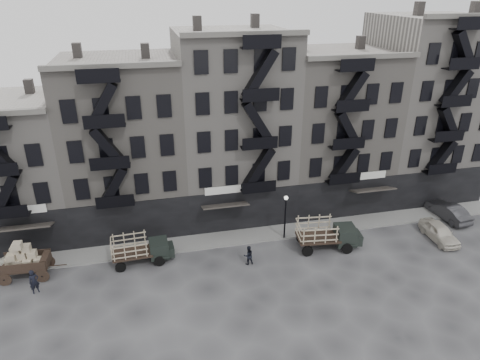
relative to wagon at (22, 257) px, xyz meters
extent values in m
plane|color=#38383A|center=(18.11, -2.03, -1.81)|extent=(140.00, 140.00, 0.00)
cube|color=slate|center=(18.11, 1.72, -1.73)|extent=(55.00, 2.50, 0.15)
cube|color=gray|center=(-1.89, 7.97, 4.19)|extent=(10.00, 10.00, 12.00)
cube|color=black|center=(-1.89, 3.02, 0.19)|extent=(10.00, 0.35, 4.00)
cube|color=#4C4744|center=(0.61, 7.97, 10.79)|extent=(0.70, 0.70, 1.20)
cube|color=gray|center=(8.11, 7.97, 5.69)|extent=(10.00, 10.00, 15.00)
cube|color=black|center=(8.11, 3.02, 0.19)|extent=(10.00, 0.35, 4.00)
cube|color=#595651|center=(8.11, 2.82, 13.39)|extent=(10.00, 0.50, 0.40)
cube|color=#4C4744|center=(5.11, 7.97, 13.79)|extent=(0.70, 0.70, 1.20)
cube|color=#4C4744|center=(10.61, 7.97, 13.79)|extent=(0.70, 0.70, 1.20)
cube|color=gray|center=(18.11, 7.97, 6.69)|extent=(10.00, 10.00, 17.00)
cube|color=black|center=(18.11, 3.02, 0.19)|extent=(10.00, 0.35, 4.00)
cube|color=#595651|center=(18.11, 2.82, 15.39)|extent=(10.00, 0.50, 0.40)
cube|color=#4C4744|center=(15.11, 7.97, 15.79)|extent=(0.70, 0.70, 1.20)
cube|color=#4C4744|center=(20.61, 7.97, 15.79)|extent=(0.70, 0.70, 1.20)
cube|color=gray|center=(28.11, 7.97, 5.69)|extent=(10.00, 10.00, 15.00)
cube|color=black|center=(28.11, 3.02, 0.19)|extent=(10.00, 0.35, 4.00)
cube|color=#595651|center=(28.11, 2.82, 13.39)|extent=(10.00, 0.50, 0.40)
cube|color=#4C4744|center=(25.11, 7.97, 13.79)|extent=(0.70, 0.70, 1.20)
cube|color=#4C4744|center=(30.61, 7.97, 13.79)|extent=(0.70, 0.70, 1.20)
cube|color=gray|center=(38.11, 7.97, 7.19)|extent=(10.00, 10.00, 18.00)
cube|color=black|center=(38.11, 3.02, 0.19)|extent=(10.00, 0.35, 4.00)
cube|color=#595651|center=(38.11, 2.82, 16.39)|extent=(10.00, 0.50, 0.40)
cube|color=#4C4744|center=(35.11, 7.97, 16.79)|extent=(0.70, 0.70, 1.20)
cube|color=#4C4744|center=(40.61, 7.97, 16.79)|extent=(0.70, 0.70, 1.20)
cylinder|color=black|center=(21.11, 0.57, 0.19)|extent=(0.14, 0.14, 4.00)
sphere|color=silver|center=(21.11, 0.57, 2.29)|extent=(0.36, 0.36, 0.36)
cube|color=black|center=(0.11, 0.01, -0.85)|extent=(3.56, 2.04, 0.19)
cylinder|color=black|center=(-1.29, -0.86, -1.28)|extent=(1.06, 0.16, 1.05)
cylinder|color=black|center=(-1.17, 1.05, -1.28)|extent=(1.06, 0.16, 1.05)
cylinder|color=black|center=(1.38, -1.03, -1.28)|extent=(1.06, 0.16, 1.05)
cylinder|color=black|center=(1.51, 0.88, -1.28)|extent=(1.06, 0.16, 1.05)
cube|color=black|center=(1.64, -0.09, -0.46)|extent=(0.58, 1.56, 0.77)
cube|color=black|center=(8.08, -0.11, -0.84)|extent=(3.19, 1.97, 0.16)
cube|color=black|center=(10.19, -0.02, -0.75)|extent=(1.54, 1.71, 1.37)
cube|color=black|center=(11.01, 0.02, -1.03)|extent=(0.79, 1.41, 0.82)
cylinder|color=black|center=(10.14, -0.94, -1.39)|extent=(0.83, 0.24, 0.82)
cylinder|color=black|center=(10.05, 0.89, -1.39)|extent=(0.83, 0.24, 0.82)
cylinder|color=black|center=(7.12, -1.07, -1.39)|extent=(0.83, 0.24, 0.82)
cylinder|color=black|center=(7.03, 0.76, -1.39)|extent=(0.83, 0.24, 0.82)
cube|color=black|center=(23.41, -1.44, -0.73)|extent=(3.70, 2.45, 0.18)
cube|color=black|center=(25.75, -1.72, -0.63)|extent=(1.85, 2.03, 1.54)
cube|color=black|center=(26.66, -1.83, -0.93)|extent=(1.00, 1.62, 0.92)
cylinder|color=black|center=(25.52, -2.73, -1.34)|extent=(0.94, 0.33, 0.92)
cylinder|color=black|center=(25.77, -0.69, -1.34)|extent=(0.94, 0.33, 0.92)
cylinder|color=black|center=(22.17, -2.33, -1.34)|extent=(0.94, 0.33, 0.92)
cylinder|color=black|center=(22.41, -0.29, -1.34)|extent=(0.94, 0.33, 0.92)
imported|color=beige|center=(34.41, -2.52, -1.07)|extent=(1.89, 4.40, 1.48)
imported|color=#2A2A2D|center=(37.61, 0.57, -1.02)|extent=(2.04, 4.86, 1.56)
imported|color=black|center=(1.12, -2.21, -0.85)|extent=(0.83, 0.73, 1.91)
imported|color=black|center=(17.12, -2.29, -0.98)|extent=(0.87, 0.72, 1.65)
camera|label=1|loc=(10.03, -30.02, 18.71)|focal=32.00mm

